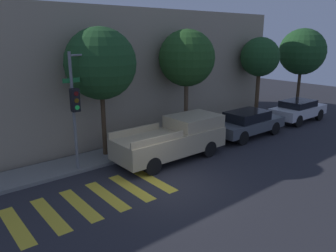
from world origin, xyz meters
The scene contains 12 objects.
ground_plane centered at (0.00, 0.00, 0.00)m, with size 60.00×60.00×0.00m, color #28282D.
sidewalk centered at (0.00, 4.12, 0.07)m, with size 26.00×1.83×0.14m, color slate.
building_row centered at (0.00, 8.43, 3.41)m, with size 26.00×6.00×6.82m, color gray.
crosswalk centered at (-2.65, 0.80, 0.00)m, with size 5.51×2.60×0.00m.
traffic_light_pole centered at (-1.58, 3.37, 3.30)m, with size 2.25×0.56×4.88m.
pickup_truck centered at (2.11, 2.10, 0.96)m, with size 5.28×1.97×1.85m.
sedan_near_corner centered at (7.43, 2.10, 0.78)m, with size 4.59×1.79×1.45m.
sedan_middle centered at (12.72, 2.10, 0.77)m, with size 4.26×1.78×1.40m.
tree_near_corner centered at (-0.29, 4.25, 4.28)m, with size 3.12×3.12×5.85m.
tree_midblock centered at (4.75, 4.25, 4.30)m, with size 2.98×2.98×5.80m.
tree_far_end centered at (11.17, 4.25, 4.09)m, with size 2.51×2.51×5.38m.
tree_behind_truck centered at (16.37, 4.25, 4.28)m, with size 3.39×3.39×5.99m.
Camera 1 is at (-7.10, -8.67, 5.46)m, focal length 35.00 mm.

